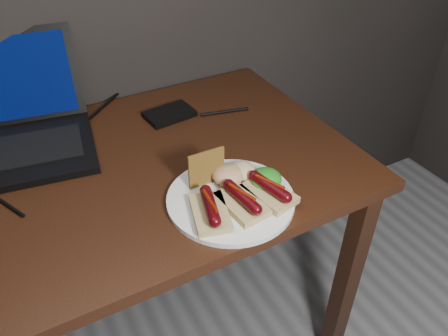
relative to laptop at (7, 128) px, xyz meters
The scene contains 12 objects.
desk 0.28m from the laptop, 72.98° to the right, with size 1.40×0.70×0.75m.
laptop is the anchor object (origin of this frame).
hard_drive 0.41m from the laptop, ahead, with size 0.13×0.09×0.02m, color black.
desk_cables 0.11m from the laptop, 59.58° to the right, with size 1.09×0.44×0.01m.
plate 0.60m from the laptop, 49.77° to the right, with size 0.28×0.28×0.01m, color white.
bread_sausage_left 0.58m from the laptop, 56.70° to the right, with size 0.10×0.13×0.04m.
bread_sausage_center 0.63m from the laptop, 51.75° to the right, with size 0.08×0.12×0.04m.
bread_sausage_right 0.67m from the laptop, 47.14° to the right, with size 0.09×0.13×0.04m.
crispbread 0.53m from the laptop, 47.06° to the right, with size 0.09×0.01×0.09m, color olive.
salad_greens 0.66m from the laptop, 44.15° to the right, with size 0.07×0.07×0.04m, color #166313.
salsa_mound 0.57m from the laptop, 45.11° to the right, with size 0.07×0.07×0.04m, color maroon.
coleslaw_mound 0.60m from the laptop, 42.65° to the right, with size 0.06×0.06×0.04m, color beige.
Camera 1 is at (-0.04, 0.54, 1.38)m, focal length 35.00 mm.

